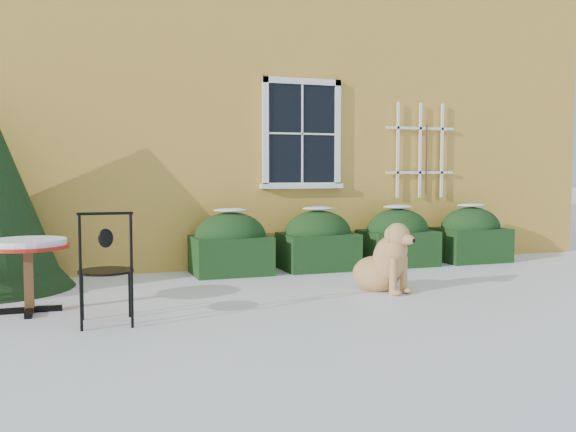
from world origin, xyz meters
name	(u,v)px	position (x,y,z in m)	size (l,w,h in m)	color
ground	(320,310)	(0.00, 0.00, 0.00)	(80.00, 80.00, 0.00)	white
house	(190,82)	(0.00, 7.00, 3.22)	(12.40, 8.40, 6.40)	gold
hedge_row	(359,240)	(1.65, 2.55, 0.40)	(4.95, 0.80, 0.91)	black
bistro_table	(28,251)	(-2.81, 0.85, 0.62)	(0.80, 0.80, 0.74)	black
patio_chair_near	(106,268)	(-2.10, 0.05, 0.53)	(0.51, 0.51, 1.06)	black
dog	(385,263)	(1.09, 0.67, 0.34)	(0.72, 0.93, 0.85)	tan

